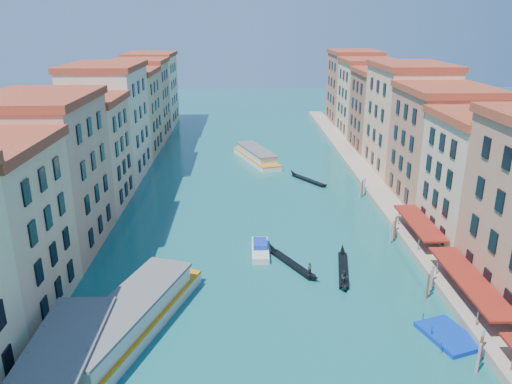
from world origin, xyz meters
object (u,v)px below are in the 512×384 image
(gondola_right, at_px, (343,269))
(vaporetto_near, at_px, (128,320))
(vaporetto_far, at_px, (256,155))
(vaporetto_stop, at_px, (61,375))
(gondola_fore, at_px, (292,263))
(blue_dock, at_px, (449,336))

(gondola_right, bearing_deg, vaporetto_near, -143.20)
(vaporetto_near, distance_m, vaporetto_far, 62.93)
(vaporetto_far, bearing_deg, vaporetto_stop, -123.57)
(gondola_fore, height_order, blue_dock, gondola_fore)
(vaporetto_far, relative_size, gondola_fore, 1.86)
(gondola_fore, xyz_separation_m, gondola_right, (5.88, -1.90, 0.07))
(vaporetto_near, xyz_separation_m, gondola_right, (22.79, 11.60, -1.08))
(gondola_right, bearing_deg, vaporetto_far, 109.93)
(vaporetto_far, xyz_separation_m, gondola_fore, (2.99, -47.87, -0.84))
(vaporetto_stop, xyz_separation_m, blue_dock, (34.07, 5.93, -1.21))
(vaporetto_near, height_order, vaporetto_far, vaporetto_near)
(vaporetto_far, height_order, gondola_fore, vaporetto_far)
(gondola_fore, bearing_deg, gondola_right, -47.08)
(gondola_right, bearing_deg, blue_dock, -50.58)
(vaporetto_near, relative_size, vaporetto_far, 1.25)
(vaporetto_stop, bearing_deg, gondola_fore, 45.24)
(vaporetto_far, bearing_deg, gondola_right, -98.99)
(vaporetto_near, relative_size, gondola_fore, 2.33)
(vaporetto_far, bearing_deg, vaporetto_near, -121.87)
(vaporetto_stop, height_order, vaporetto_near, vaporetto_stop)
(vaporetto_near, xyz_separation_m, gondola_fore, (16.91, 13.50, -1.15))
(vaporetto_far, bearing_deg, gondola_fore, -105.52)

